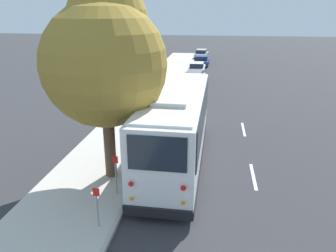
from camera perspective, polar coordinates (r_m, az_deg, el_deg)
ground_plane at (r=15.51m, az=1.91°, el=-6.69°), size 160.00×160.00×0.00m
sidewalk_slab at (r=16.21m, az=-10.80°, el=-5.54°), size 80.00×3.84×0.15m
curb_strip at (r=15.70m, az=-3.87°, el=-6.07°), size 80.00×0.14×0.15m
shuttle_bus at (r=14.92m, az=1.48°, el=0.37°), size 9.80×2.63×3.63m
parked_sedan_tan at (r=25.96m, az=3.79°, el=5.66°), size 4.60×1.79×1.30m
parked_sedan_gray at (r=31.83m, az=4.60°, el=8.28°), size 4.59×2.08×1.32m
parked_sedan_white at (r=37.19m, az=5.05°, el=9.91°), size 4.22×1.80×1.31m
parked_sedan_blue at (r=43.13m, az=5.92°, el=11.20°), size 4.30×1.87×1.27m
parked_sedan_silver at (r=49.94m, az=5.85°, el=12.37°), size 4.67×1.98×1.28m
street_tree at (r=13.05m, az=-10.90°, el=11.94°), size 4.86×4.86×7.89m
sign_post_near at (r=11.07m, az=-12.21°, el=-13.64°), size 0.06×0.22×1.43m
sign_post_far at (r=12.70m, az=-9.07°, el=-8.37°), size 0.06×0.22×1.59m
fire_hydrant at (r=23.20m, az=-0.52°, el=3.86°), size 0.22×0.22×0.81m
lane_stripe_mid at (r=14.93m, az=14.64°, el=-8.46°), size 2.40×0.14×0.01m
lane_stripe_ahead at (r=20.41m, az=13.00°, el=-0.55°), size 2.40×0.14×0.01m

